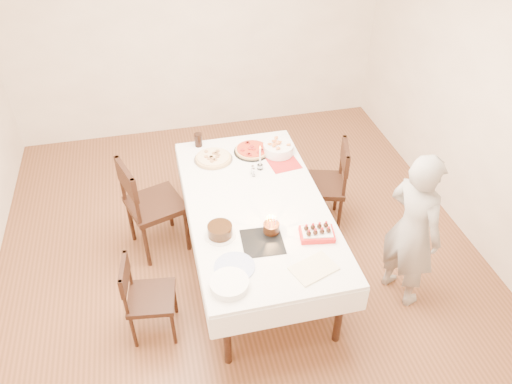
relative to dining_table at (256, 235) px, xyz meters
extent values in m
plane|color=brown|center=(-0.12, 0.11, -0.38)|extent=(5.00, 5.00, 0.00)
cube|color=white|center=(-0.12, 2.61, 0.98)|extent=(4.50, 0.04, 2.70)
cube|color=white|center=(2.13, 0.11, 0.98)|extent=(0.04, 5.00, 2.70)
cube|color=white|center=(0.00, 0.00, 0.00)|extent=(1.71, 2.38, 0.75)
imported|color=#A9A59F|center=(1.15, -0.58, 0.35)|extent=(0.51, 0.61, 1.45)
cylinder|color=beige|center=(-0.25, 0.71, 0.40)|extent=(0.45, 0.45, 0.04)
cylinder|color=red|center=(0.14, 0.76, 0.40)|extent=(0.41, 0.41, 0.04)
cube|color=#B21E1E|center=(0.38, 0.51, 0.38)|extent=(0.30, 0.30, 0.01)
cylinder|color=white|center=(0.38, 0.68, 0.43)|extent=(0.37, 0.37, 0.09)
cylinder|color=white|center=(0.15, 0.47, 0.50)|extent=(0.07, 0.07, 0.26)
cylinder|color=black|center=(-0.35, 0.98, 0.44)|extent=(0.07, 0.07, 0.14)
cylinder|color=black|center=(-0.36, -0.32, 0.43)|extent=(0.26, 0.26, 0.10)
cube|color=black|center=(-0.06, -0.47, 0.38)|extent=(0.34, 0.34, 0.01)
cylinder|color=#3D2210|center=(0.04, -0.37, 0.46)|extent=(0.17, 0.17, 0.14)
cube|color=beige|center=(0.24, -0.82, 0.38)|extent=(0.37, 0.31, 0.03)
cylinder|color=white|center=(-0.39, -0.85, 0.40)|extent=(0.29, 0.29, 0.06)
cylinder|color=white|center=(-0.32, -0.68, 0.38)|extent=(0.36, 0.36, 0.01)
camera|label=1|loc=(-0.73, -3.15, 3.07)|focal=35.00mm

